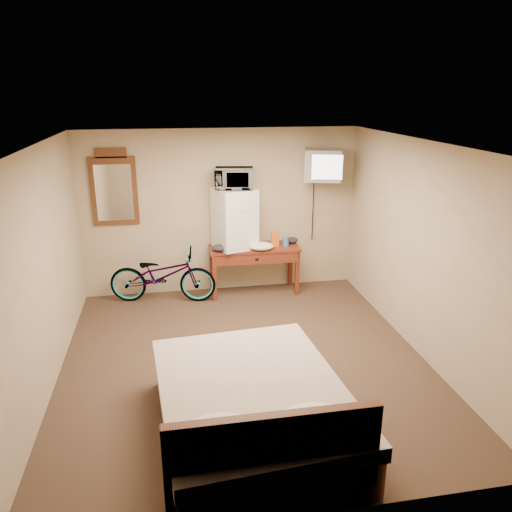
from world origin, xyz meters
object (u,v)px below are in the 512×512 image
object	(u,v)px
wall_mirror	(114,188)
microwave	(234,178)
blue_cup	(286,241)
bed	(253,411)
crt_television	(322,165)
desk	(254,255)
mini_fridge	(235,218)
bicycle	(163,275)

from	to	relation	value
wall_mirror	microwave	bearing A→B (deg)	-6.88
blue_cup	bed	size ratio (longest dim) A/B	0.07
blue_cup	bed	bearing A→B (deg)	-108.12
crt_television	wall_mirror	size ratio (longest dim) A/B	0.59
desk	microwave	bearing A→B (deg)	167.30
mini_fridge	blue_cup	xyz separation A→B (m)	(0.77, -0.08, -0.37)
bicycle	crt_television	bearing A→B (deg)	-78.21
mini_fridge	blue_cup	world-z (taller)	mini_fridge
mini_fridge	wall_mirror	size ratio (longest dim) A/B	0.81
microwave	mini_fridge	bearing A→B (deg)	-113.87
desk	blue_cup	distance (m)	0.52
blue_cup	crt_television	bearing A→B (deg)	4.15
mini_fridge	bicycle	world-z (taller)	mini_fridge
mini_fridge	blue_cup	bearing A→B (deg)	-6.16
wall_mirror	bicycle	bearing A→B (deg)	-27.63
microwave	bicycle	bearing A→B (deg)	-164.16
mini_fridge	bicycle	bearing A→B (deg)	-174.07
crt_television	desk	bearing A→B (deg)	-178.83
desk	wall_mirror	xyz separation A→B (m)	(-2.01, 0.27, 1.04)
desk	microwave	size ratio (longest dim) A/B	2.53
microwave	bed	world-z (taller)	microwave
desk	bed	xyz separation A→B (m)	(-0.61, -3.37, -0.34)
mini_fridge	blue_cup	distance (m)	0.86
wall_mirror	bicycle	xyz separation A→B (m)	(0.62, -0.32, -1.26)
wall_mirror	desk	bearing A→B (deg)	-7.73
desk	bicycle	world-z (taller)	bicycle
desk	bed	size ratio (longest dim) A/B	0.61
bed	mini_fridge	bearing A→B (deg)	84.61
mini_fridge	wall_mirror	bearing A→B (deg)	173.11
microwave	wall_mirror	distance (m)	1.74
wall_mirror	bicycle	size ratio (longest dim) A/B	0.71
microwave	blue_cup	world-z (taller)	microwave
wall_mirror	bicycle	distance (m)	1.44
bicycle	microwave	bearing A→B (deg)	-73.95
crt_television	bed	distance (m)	4.12
desk	microwave	xyz separation A→B (m)	(-0.29, 0.06, 1.17)
wall_mirror	bed	world-z (taller)	wall_mirror
microwave	wall_mirror	world-z (taller)	wall_mirror
blue_cup	microwave	bearing A→B (deg)	173.83
bicycle	bed	xyz separation A→B (m)	(0.78, -3.32, -0.12)
microwave	bed	size ratio (longest dim) A/B	0.24
blue_cup	bicycle	bearing A→B (deg)	-179.03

